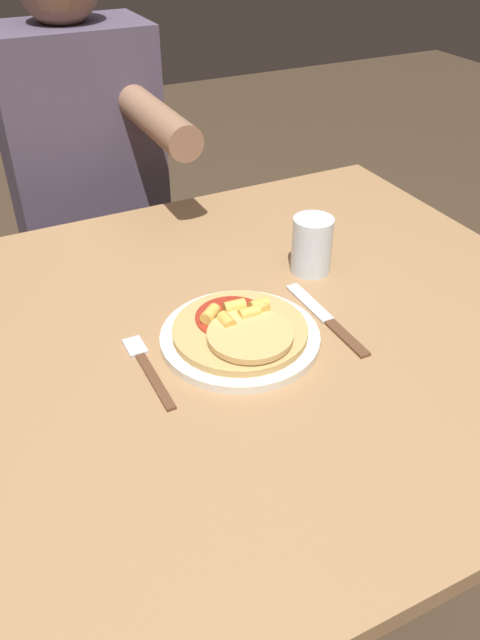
# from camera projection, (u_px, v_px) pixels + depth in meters

# --- Properties ---
(ground_plane) EXTENTS (8.00, 8.00, 0.00)m
(ground_plane) POSITION_uv_depth(u_px,v_px,m) (252.00, 585.00, 1.42)
(ground_plane) COLOR #423323
(dining_table) EXTENTS (1.07, 0.97, 0.74)m
(dining_table) POSITION_uv_depth(u_px,v_px,m) (256.00, 374.00, 1.06)
(dining_table) COLOR #9E754C
(dining_table) RESTS_ON ground_plane
(plate) EXTENTS (0.24, 0.24, 0.01)m
(plate) POSITION_uv_depth(u_px,v_px,m) (240.00, 338.00, 0.95)
(plate) COLOR silver
(plate) RESTS_ON dining_table
(pizza) EXTENTS (0.21, 0.21, 0.04)m
(pizza) POSITION_uv_depth(u_px,v_px,m) (242.00, 329.00, 0.94)
(pizza) COLOR tan
(pizza) RESTS_ON plate
(fork) EXTENTS (0.03, 0.18, 0.00)m
(fork) POSITION_uv_depth(u_px,v_px,m) (147.00, 366.00, 0.90)
(fork) COLOR brown
(fork) RESTS_ON dining_table
(knife) EXTENTS (0.02, 0.22, 0.00)m
(knife) POSITION_uv_depth(u_px,v_px,m) (327.00, 319.00, 1.00)
(knife) COLOR brown
(knife) RESTS_ON dining_table
(drinking_glass) EXTENTS (0.07, 0.07, 0.10)m
(drinking_glass) POSITION_uv_depth(u_px,v_px,m) (312.00, 245.00, 1.10)
(drinking_glass) COLOR silver
(drinking_glass) RESTS_ON dining_table
(person_diner) EXTENTS (0.35, 0.52, 1.23)m
(person_diner) POSITION_uv_depth(u_px,v_px,m) (89.00, 184.00, 1.52)
(person_diner) COLOR #2D2D38
(person_diner) RESTS_ON ground_plane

